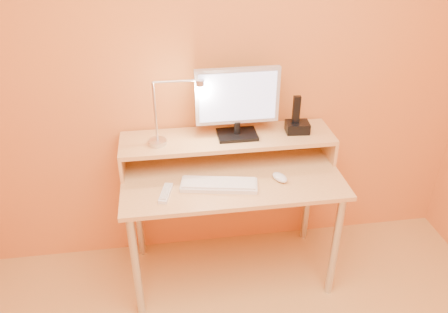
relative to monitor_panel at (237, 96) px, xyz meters
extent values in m
cube|color=#D17840|center=(-0.05, 0.16, 0.13)|extent=(3.00, 0.04, 2.50)
cylinder|color=silver|center=(-0.60, -0.41, -0.77)|extent=(0.04, 0.04, 0.69)
cylinder|color=silver|center=(0.50, -0.41, -0.77)|extent=(0.04, 0.04, 0.69)
cylinder|color=silver|center=(-0.60, 0.09, -0.77)|extent=(0.04, 0.04, 0.69)
cylinder|color=silver|center=(0.50, 0.09, -0.77)|extent=(0.04, 0.04, 0.69)
cube|color=#DFA86B|center=(-0.05, -0.16, -0.41)|extent=(1.20, 0.60, 0.02)
cube|color=#DFA86B|center=(-0.64, -0.01, -0.33)|extent=(0.02, 0.30, 0.14)
cube|color=#DFA86B|center=(0.54, -0.01, -0.33)|extent=(0.02, 0.30, 0.14)
cube|color=#DFA86B|center=(-0.05, -0.01, -0.25)|extent=(1.20, 0.30, 0.02)
cube|color=black|center=(0.00, -0.01, -0.23)|extent=(0.22, 0.16, 0.02)
cylinder|color=black|center=(0.00, -0.01, -0.19)|extent=(0.04, 0.04, 0.07)
cube|color=#B5B5BD|center=(0.00, 0.00, 0.00)|extent=(0.46, 0.04, 0.31)
cube|color=black|center=(0.00, 0.02, 0.00)|extent=(0.41, 0.01, 0.27)
cube|color=#BBC8F9|center=(0.00, -0.02, 0.00)|extent=(0.42, 0.00, 0.27)
cylinder|color=silver|center=(-0.44, -0.04, -0.23)|extent=(0.10, 0.10, 0.02)
cylinder|color=silver|center=(-0.44, -0.04, -0.05)|extent=(0.01, 0.01, 0.33)
cylinder|color=silver|center=(-0.32, -0.04, 0.12)|extent=(0.24, 0.01, 0.01)
cylinder|color=silver|center=(-0.20, -0.04, 0.10)|extent=(0.04, 0.04, 0.03)
cylinder|color=#FFEAC6|center=(-0.20, -0.04, 0.09)|extent=(0.03, 0.03, 0.00)
cube|color=black|center=(0.35, -0.01, -0.21)|extent=(0.14, 0.11, 0.06)
cube|color=black|center=(0.33, -0.01, -0.10)|extent=(0.04, 0.03, 0.16)
cube|color=#1D3DFA|center=(0.39, -0.06, -0.21)|extent=(0.01, 0.00, 0.04)
cube|color=silver|center=(-0.14, -0.26, -0.39)|extent=(0.42, 0.20, 0.02)
ellipsoid|color=silver|center=(0.19, -0.25, -0.38)|extent=(0.10, 0.12, 0.04)
cube|color=silver|center=(-0.42, -0.29, -0.39)|extent=(0.08, 0.17, 0.02)
camera|label=1|loc=(-0.40, -2.21, 0.94)|focal=36.01mm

